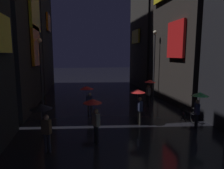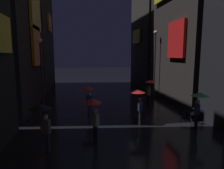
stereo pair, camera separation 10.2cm
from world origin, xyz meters
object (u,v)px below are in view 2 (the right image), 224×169
pedestrian_near_crossing_green (199,100)px  bicycle_parked_at_storefront (189,115)px  streetlamp_right_far (155,57)px  pedestrian_far_right_black (42,115)px  pedestrian_midstreet_left_red (88,93)px  pedestrian_foreground_right_red (93,108)px  pedestrian_midstreet_centre_red (150,85)px  pedestrian_foreground_left_red (138,97)px  streetlamp_left_far (41,64)px

pedestrian_near_crossing_green → bicycle_parked_at_storefront: bearing=76.5°
streetlamp_right_far → pedestrian_far_right_black: bearing=-132.2°
pedestrian_near_crossing_green → pedestrian_midstreet_left_red: bearing=151.2°
pedestrian_foreground_right_red → pedestrian_far_right_black: bearing=-164.0°
pedestrian_midstreet_centre_red → pedestrian_foreground_right_red: (-5.06, -6.13, 0.00)m
pedestrian_midstreet_left_red → pedestrian_near_crossing_green: bearing=-28.8°
pedestrian_near_crossing_green → pedestrian_midstreet_left_red: size_ratio=1.00×
pedestrian_midstreet_centre_red → pedestrian_midstreet_left_red: 5.57m
pedestrian_near_crossing_green → pedestrian_foreground_left_red: size_ratio=1.00×
pedestrian_midstreet_centre_red → streetlamp_left_far: (-8.50, 1.26, 1.71)m
pedestrian_foreground_left_red → pedestrian_near_crossing_green: bearing=-25.5°
pedestrian_far_right_black → bicycle_parked_at_storefront: 8.82m
pedestrian_foreground_left_red → pedestrian_foreground_right_red: (-2.82, -2.08, 0.00)m
pedestrian_midstreet_centre_red → pedestrian_foreground_right_red: same height
pedestrian_midstreet_left_red → pedestrian_foreground_left_red: bearing=-32.1°
pedestrian_midstreet_left_red → pedestrian_midstreet_centre_red: bearing=23.9°
pedestrian_midstreet_centre_red → pedestrian_foreground_left_red: same height
pedestrian_midstreet_centre_red → pedestrian_foreground_left_red: bearing=-118.9°
pedestrian_foreground_left_red → pedestrian_foreground_right_red: size_ratio=1.00×
pedestrian_midstreet_left_red → streetlamp_left_far: (-3.41, 3.53, 1.71)m
pedestrian_foreground_left_red → pedestrian_foreground_right_red: same height
pedestrian_foreground_left_red → streetlamp_right_far: streetlamp_right_far is taller
pedestrian_midstreet_centre_red → pedestrian_foreground_left_red: (-2.24, -4.05, 0.00)m
pedestrian_far_right_black → pedestrian_near_crossing_green: same height
pedestrian_midstreet_left_red → bicycle_parked_at_storefront: (6.19, -1.79, -1.28)m
pedestrian_far_right_black → pedestrian_foreground_right_red: bearing=16.0°
pedestrian_midstreet_centre_red → bicycle_parked_at_storefront: (1.10, -4.05, -1.28)m
pedestrian_far_right_black → pedestrian_foreground_left_red: 5.65m
pedestrian_foreground_right_red → bicycle_parked_at_storefront: size_ratio=1.16×
pedestrian_foreground_left_red → pedestrian_far_right_black: bearing=-151.5°
pedestrian_foreground_right_red → bicycle_parked_at_storefront: bearing=18.7°
pedestrian_near_crossing_green → pedestrian_far_right_black: bearing=-170.9°
pedestrian_near_crossing_green → pedestrian_foreground_right_red: same height
streetlamp_right_far → pedestrian_near_crossing_green: bearing=-95.1°
pedestrian_foreground_right_red → streetlamp_right_far: bearing=53.9°
pedestrian_foreground_right_red → streetlamp_left_far: size_ratio=0.39×
pedestrian_near_crossing_green → streetlamp_right_far: 8.65m
pedestrian_far_right_black → streetlamp_right_far: streetlamp_right_far is taller
pedestrian_midstreet_centre_red → pedestrian_foreground_left_red: 4.63m
pedestrian_foreground_right_red → bicycle_parked_at_storefront: 6.62m
pedestrian_near_crossing_green → pedestrian_foreground_left_red: 3.32m
pedestrian_midstreet_centre_red → bicycle_parked_at_storefront: pedestrian_midstreet_centre_red is taller
bicycle_parked_at_storefront → pedestrian_foreground_left_red: bearing=-180.0°
pedestrian_far_right_black → pedestrian_foreground_left_red: bearing=28.5°
pedestrian_midstreet_left_red → pedestrian_foreground_left_red: (2.86, -1.79, 0.00)m
pedestrian_near_crossing_green → pedestrian_foreground_right_red: (-5.81, -0.66, 0.00)m
pedestrian_near_crossing_green → streetlamp_right_far: bearing=84.9°
pedestrian_midstreet_left_red → pedestrian_foreground_left_red: same height
pedestrian_foreground_right_red → streetlamp_left_far: (-3.45, 7.40, 1.71)m
pedestrian_midstreet_centre_red → pedestrian_near_crossing_green: size_ratio=1.00×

